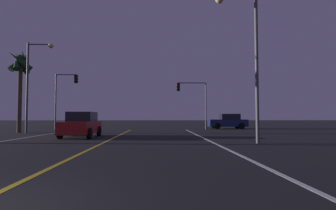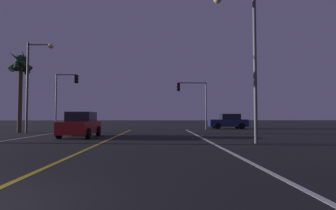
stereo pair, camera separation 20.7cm
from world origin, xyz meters
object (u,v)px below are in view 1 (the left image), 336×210
(palm_tree_left_mid, at_px, (21,67))
(street_lamp_right_near, at_px, (247,48))
(traffic_light_near_left, at_px, (66,89))
(car_crossing_side, at_px, (228,122))
(car_oncoming, at_px, (81,125))
(traffic_light_near_right, at_px, (191,94))
(street_lamp_left_mid, at_px, (34,75))

(palm_tree_left_mid, bearing_deg, street_lamp_right_near, -30.81)
(traffic_light_near_left, distance_m, street_lamp_right_near, 20.82)
(street_lamp_right_near, bearing_deg, car_crossing_side, -101.34)
(traffic_light_near_left, bearing_deg, car_crossing_side, 5.27)
(traffic_light_near_left, relative_size, street_lamp_right_near, 0.76)
(palm_tree_left_mid, bearing_deg, car_crossing_side, 18.38)
(car_oncoming, relative_size, traffic_light_near_left, 0.73)
(traffic_light_near_right, relative_size, palm_tree_left_mid, 0.70)
(car_crossing_side, relative_size, traffic_light_near_right, 0.85)
(car_oncoming, height_order, street_lamp_right_near, street_lamp_right_near)
(car_crossing_side, distance_m, palm_tree_left_mid, 21.66)
(traffic_light_near_left, bearing_deg, palm_tree_left_mid, -114.00)
(traffic_light_near_right, xyz_separation_m, traffic_light_near_left, (-13.38, 0.00, 0.51))
(car_crossing_side, bearing_deg, street_lamp_right_near, 78.66)
(car_oncoming, distance_m, palm_tree_left_mid, 10.04)
(street_lamp_left_mid, distance_m, palm_tree_left_mid, 2.18)
(car_crossing_side, height_order, traffic_light_near_right, traffic_light_near_right)
(street_lamp_right_near, bearing_deg, car_oncoming, -24.77)
(street_lamp_right_near, height_order, street_lamp_left_mid, street_lamp_right_near)
(car_oncoming, xyz_separation_m, palm_tree_left_mid, (-6.89, 5.43, 4.88))
(palm_tree_left_mid, bearing_deg, car_oncoming, -38.25)
(car_crossing_side, distance_m, traffic_light_near_right, 5.58)
(traffic_light_near_left, distance_m, street_lamp_left_mid, 6.19)
(car_crossing_side, height_order, street_lamp_right_near, street_lamp_right_near)
(traffic_light_near_right, bearing_deg, street_lamp_left_mid, 23.75)
(traffic_light_near_right, xyz_separation_m, street_lamp_right_near, (1.08, -14.97, 1.17))
(car_oncoming, bearing_deg, palm_tree_left_mid, -128.25)
(car_crossing_side, relative_size, street_lamp_right_near, 0.55)
(traffic_light_near_right, relative_size, street_lamp_right_near, 0.65)
(traffic_light_near_right, height_order, street_lamp_left_mid, street_lamp_left_mid)
(car_crossing_side, bearing_deg, palm_tree_left_mid, 18.38)
(car_oncoming, bearing_deg, street_lamp_left_mid, -129.50)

